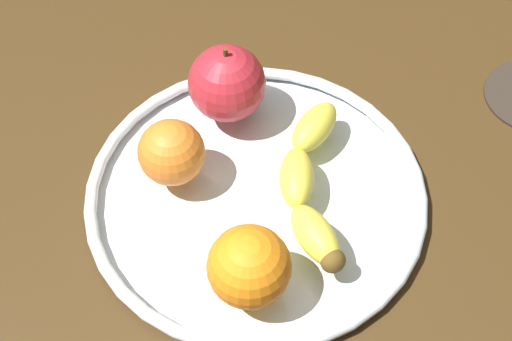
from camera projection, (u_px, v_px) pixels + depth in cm
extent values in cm
cube|color=#3E2A12|center=(256.00, 212.00, 74.92)|extent=(169.23, 169.23, 4.00)
cylinder|color=silver|center=(256.00, 198.00, 73.06)|extent=(31.04, 31.04, 0.60)
torus|color=silver|center=(256.00, 193.00, 72.34)|extent=(32.33, 32.33, 1.20)
ellipsoid|color=yellow|center=(315.00, 127.00, 74.26)|extent=(7.30, 5.19, 3.21)
ellipsoid|color=yellow|center=(297.00, 178.00, 70.68)|extent=(7.13, 4.49, 3.21)
ellipsoid|color=yellow|center=(315.00, 235.00, 67.02)|extent=(7.04, 6.84, 3.21)
ellipsoid|color=brown|center=(333.00, 261.00, 65.47)|extent=(2.99, 3.01, 2.25)
sphere|color=#B52632|center=(227.00, 83.00, 74.66)|extent=(7.66, 7.66, 7.66)
cylinder|color=#593819|center=(225.00, 54.00, 71.41)|extent=(0.44, 0.44, 1.20)
sphere|color=orange|center=(171.00, 154.00, 70.37)|extent=(6.28, 6.28, 6.28)
sphere|color=orange|center=(249.00, 267.00, 62.94)|extent=(7.10, 7.10, 7.10)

